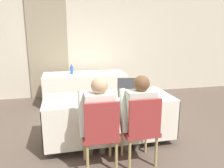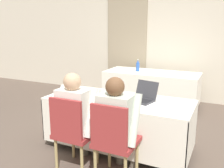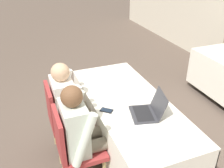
{
  "view_description": "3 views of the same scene",
  "coord_description": "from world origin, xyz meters",
  "px_view_note": "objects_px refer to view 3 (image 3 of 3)",
  "views": [
    {
      "loc": [
        -0.67,
        -3.13,
        1.68
      ],
      "look_at": [
        0.0,
        -0.21,
        0.98
      ],
      "focal_mm": 35.0,
      "sensor_mm": 36.0,
      "label": 1
    },
    {
      "loc": [
        1.29,
        -2.93,
        1.69
      ],
      "look_at": [
        0.0,
        -0.21,
        0.98
      ],
      "focal_mm": 40.0,
      "sensor_mm": 36.0,
      "label": 2
    },
    {
      "loc": [
        2.12,
        -1.03,
        2.21
      ],
      "look_at": [
        0.0,
        -0.21,
        0.98
      ],
      "focal_mm": 40.0,
      "sensor_mm": 36.0,
      "label": 3
    }
  ],
  "objects_px": {
    "cell_phone": "(107,110)",
    "chair_near_left": "(63,117)",
    "laptop": "(148,111)",
    "chair_near_right": "(74,146)",
    "person_checkered_shirt": "(71,104)",
    "person_white_shirt": "(83,131)"
  },
  "relations": [
    {
      "from": "cell_phone",
      "to": "chair_near_left",
      "type": "relative_size",
      "value": 0.16
    },
    {
      "from": "laptop",
      "to": "cell_phone",
      "type": "height_order",
      "value": "laptop"
    },
    {
      "from": "cell_phone",
      "to": "chair_near_right",
      "type": "bearing_deg",
      "value": -26.59
    },
    {
      "from": "chair_near_left",
      "to": "person_checkered_shirt",
      "type": "distance_m",
      "value": 0.19
    },
    {
      "from": "chair_near_right",
      "to": "person_white_shirt",
      "type": "relative_size",
      "value": 0.78
    },
    {
      "from": "chair_near_right",
      "to": "chair_near_left",
      "type": "bearing_deg",
      "value": 0.0
    },
    {
      "from": "person_checkered_shirt",
      "to": "laptop",
      "type": "bearing_deg",
      "value": -130.5
    },
    {
      "from": "person_white_shirt",
      "to": "laptop",
      "type": "bearing_deg",
      "value": -94.26
    },
    {
      "from": "laptop",
      "to": "person_white_shirt",
      "type": "distance_m",
      "value": 0.68
    },
    {
      "from": "laptop",
      "to": "person_white_shirt",
      "type": "xyz_separation_m",
      "value": [
        -0.05,
        -0.67,
        -0.1
      ]
    },
    {
      "from": "chair_near_right",
      "to": "laptop",
      "type": "bearing_deg",
      "value": -93.69
    },
    {
      "from": "cell_phone",
      "to": "chair_near_left",
      "type": "bearing_deg",
      "value": -89.84
    },
    {
      "from": "chair_near_right",
      "to": "person_checkered_shirt",
      "type": "relative_size",
      "value": 0.78
    },
    {
      "from": "person_checkered_shirt",
      "to": "person_white_shirt",
      "type": "height_order",
      "value": "same"
    },
    {
      "from": "laptop",
      "to": "chair_near_right",
      "type": "relative_size",
      "value": 0.42
    },
    {
      "from": "laptop",
      "to": "person_checkered_shirt",
      "type": "xyz_separation_m",
      "value": [
        -0.57,
        -0.67,
        -0.1
      ]
    },
    {
      "from": "cell_phone",
      "to": "person_white_shirt",
      "type": "height_order",
      "value": "person_white_shirt"
    },
    {
      "from": "laptop",
      "to": "person_white_shirt",
      "type": "relative_size",
      "value": 0.32
    },
    {
      "from": "cell_phone",
      "to": "person_white_shirt",
      "type": "bearing_deg",
      "value": -20.11
    },
    {
      "from": "laptop",
      "to": "person_checkered_shirt",
      "type": "relative_size",
      "value": 0.32
    },
    {
      "from": "chair_near_left",
      "to": "person_white_shirt",
      "type": "height_order",
      "value": "person_white_shirt"
    },
    {
      "from": "cell_phone",
      "to": "person_white_shirt",
      "type": "relative_size",
      "value": 0.12
    }
  ]
}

